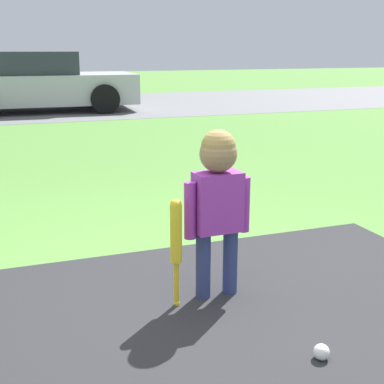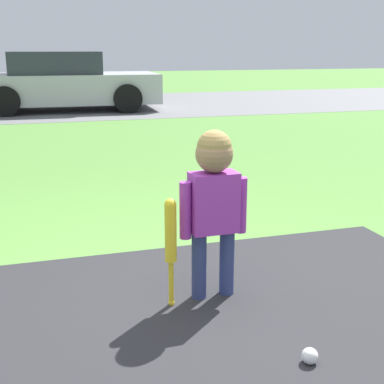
{
  "view_description": "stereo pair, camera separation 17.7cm",
  "coord_description": "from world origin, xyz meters",
  "px_view_note": "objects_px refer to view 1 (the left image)",
  "views": [
    {
      "loc": [
        -0.73,
        -2.34,
        1.35
      ],
      "look_at": [
        0.35,
        0.61,
        0.5
      ],
      "focal_mm": 50.0,
      "sensor_mm": 36.0,
      "label": 1
    },
    {
      "loc": [
        -0.57,
        -2.39,
        1.35
      ],
      "look_at": [
        0.35,
        0.61,
        0.5
      ],
      "focal_mm": 50.0,
      "sensor_mm": 36.0,
      "label": 2
    }
  ],
  "objects_px": {
    "baseball_bat": "(176,238)",
    "parked_car": "(39,83)",
    "child": "(218,191)",
    "sports_ball": "(321,352)"
  },
  "relations": [
    {
      "from": "baseball_bat",
      "to": "sports_ball",
      "type": "bearing_deg",
      "value": -58.13
    },
    {
      "from": "child",
      "to": "parked_car",
      "type": "distance_m",
      "value": 9.8
    },
    {
      "from": "sports_ball",
      "to": "parked_car",
      "type": "relative_size",
      "value": 0.02
    },
    {
      "from": "baseball_bat",
      "to": "parked_car",
      "type": "height_order",
      "value": "parked_car"
    },
    {
      "from": "child",
      "to": "parked_car",
      "type": "relative_size",
      "value": 0.23
    },
    {
      "from": "child",
      "to": "parked_car",
      "type": "xyz_separation_m",
      "value": [
        -0.12,
        9.79,
        -0.0
      ]
    },
    {
      "from": "baseball_bat",
      "to": "parked_car",
      "type": "xyz_separation_m",
      "value": [
        0.13,
        9.84,
        0.22
      ]
    },
    {
      "from": "baseball_bat",
      "to": "parked_car",
      "type": "distance_m",
      "value": 9.84
    },
    {
      "from": "sports_ball",
      "to": "parked_car",
      "type": "distance_m",
      "value": 10.57
    },
    {
      "from": "child",
      "to": "sports_ball",
      "type": "bearing_deg",
      "value": -77.29
    }
  ]
}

